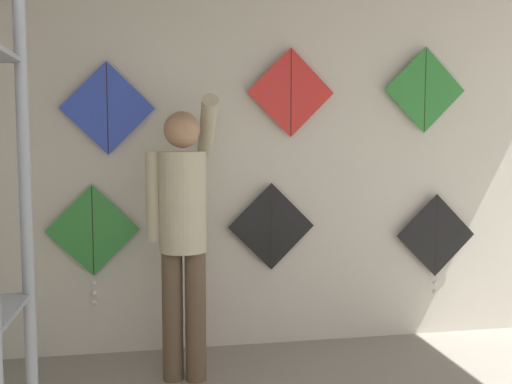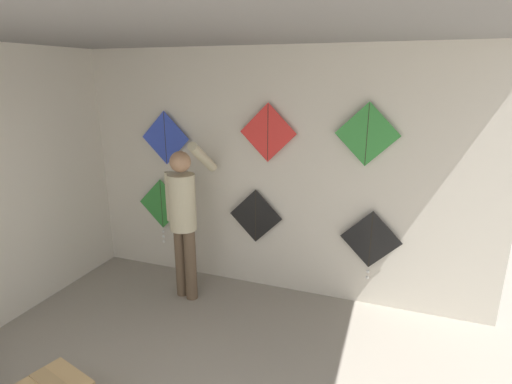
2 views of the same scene
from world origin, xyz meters
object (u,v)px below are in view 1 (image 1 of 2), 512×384
Objects in this scene: kite_2 at (436,238)px; kite_3 at (107,108)px; kite_4 at (291,93)px; shopkeeper at (183,221)px; kite_5 at (425,90)px; kite_0 at (93,235)px; kite_1 at (271,226)px.

kite_3 is at bearing 179.99° from kite_2.
kite_2 is at bearing -0.03° from kite_4.
shopkeeper is 2.83× the size of kite_5.
shopkeeper is 2.34× the size of kite_2.
kite_4 is at bearing 179.97° from kite_2.
kite_4 is (1.42, 0.00, 1.01)m from kite_0.
kite_0 is 1.74m from kite_4.
kite_5 is (2.35, 0.00, 0.16)m from kite_3.
kite_3 is at bearing 180.00° from kite_4.
kite_3 is at bearing 180.00° from kite_1.
kite_1 reaches higher than kite_2.
kite_4 is (1.30, 0.00, 0.13)m from kite_3.
kite_4 reaches higher than kite_0.
kite_5 is at bearing 0.02° from kite_0.
kite_2 is 1.21× the size of kite_3.
kite_3 reaches higher than shopkeeper.
kite_3 reaches higher than kite_1.
kite_4 is at bearing 180.00° from kite_5.
shopkeeper is 0.79m from kite_0.
shopkeeper is 0.84m from kite_1.
kite_2 is 1.15m from kite_5.
kite_1 is at bearing 49.65° from shopkeeper.
kite_2 is 1.21× the size of kite_4.
kite_5 reaches higher than kite_4.
kite_5 reaches higher than kite_2.
shopkeeper is 2.14× the size of kite_0.
kite_0 is (-0.61, 0.49, -0.15)m from shopkeeper.
kite_5 is at bearing 0.00° from kite_4.
shopkeeper is at bearing -166.23° from kite_2.
kite_0 is at bearing -179.97° from kite_4.
kite_3 is at bearing 148.81° from shopkeeper.
kite_0 reaches higher than kite_2.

